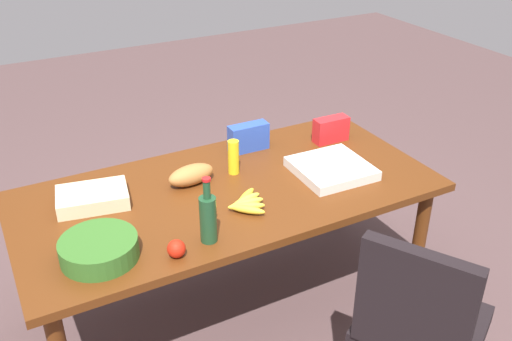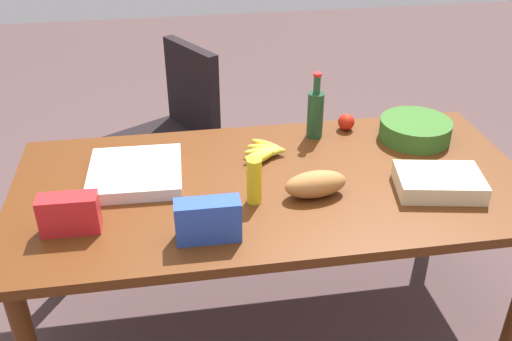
# 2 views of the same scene
# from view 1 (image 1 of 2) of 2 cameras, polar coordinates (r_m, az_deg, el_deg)

# --- Properties ---
(ground_plane) EXTENTS (10.00, 10.00, 0.00)m
(ground_plane) POSITION_cam_1_polar(r_m,az_deg,el_deg) (3.22, -2.51, -13.22)
(ground_plane) COLOR #4F3939
(conference_table) EXTENTS (2.03, 0.98, 0.74)m
(conference_table) POSITION_cam_1_polar(r_m,az_deg,el_deg) (2.82, -2.79, -3.10)
(conference_table) COLOR #53280E
(conference_table) RESTS_ON ground
(sheet_cake) EXTENTS (0.36, 0.28, 0.07)m
(sheet_cake) POSITION_cam_1_polar(r_m,az_deg,el_deg) (2.74, -16.04, -2.62)
(sheet_cake) COLOR beige
(sheet_cake) RESTS_ON conference_table
(wine_bottle) EXTENTS (0.08, 0.08, 0.30)m
(wine_bottle) POSITION_cam_1_polar(r_m,az_deg,el_deg) (2.36, -4.82, -4.68)
(wine_bottle) COLOR #1C4326
(wine_bottle) RESTS_ON conference_table
(pizza_box) EXTENTS (0.37, 0.37, 0.05)m
(pizza_box) POSITION_cam_1_polar(r_m,az_deg,el_deg) (2.92, 7.55, 0.20)
(pizza_box) COLOR silver
(pizza_box) RESTS_ON conference_table
(bread_loaf) EXTENTS (0.25, 0.14, 0.10)m
(bread_loaf) POSITION_cam_1_polar(r_m,az_deg,el_deg) (2.81, -6.51, -0.44)
(bread_loaf) COLOR #A96B35
(bread_loaf) RESTS_ON conference_table
(mustard_bottle) EXTENTS (0.07, 0.07, 0.18)m
(mustard_bottle) POSITION_cam_1_polar(r_m,az_deg,el_deg) (2.87, -2.27, 1.35)
(mustard_bottle) COLOR yellow
(mustard_bottle) RESTS_ON conference_table
(banana_bunch) EXTENTS (0.20, 0.24, 0.04)m
(banana_bunch) POSITION_cam_1_polar(r_m,az_deg,el_deg) (2.61, -1.00, -3.28)
(banana_bunch) COLOR gold
(banana_bunch) RESTS_ON conference_table
(apple_red) EXTENTS (0.09, 0.09, 0.08)m
(apple_red) POSITION_cam_1_polar(r_m,az_deg,el_deg) (2.33, -7.98, -7.76)
(apple_red) COLOR red
(apple_red) RESTS_ON conference_table
(salad_bowl) EXTENTS (0.34, 0.34, 0.09)m
(salad_bowl) POSITION_cam_1_polar(r_m,az_deg,el_deg) (2.38, -15.44, -7.57)
(salad_bowl) COLOR #306021
(salad_bowl) RESTS_ON conference_table
(chip_bag_red) EXTENTS (0.20, 0.08, 0.14)m
(chip_bag_red) POSITION_cam_1_polar(r_m,az_deg,el_deg) (3.24, 7.51, 4.08)
(chip_bag_red) COLOR red
(chip_bag_red) RESTS_ON conference_table
(chip_bag_blue) EXTENTS (0.22, 0.08, 0.15)m
(chip_bag_blue) POSITION_cam_1_polar(r_m,az_deg,el_deg) (3.11, -0.76, 3.34)
(chip_bag_blue) COLOR #294AAC
(chip_bag_blue) RESTS_ON conference_table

